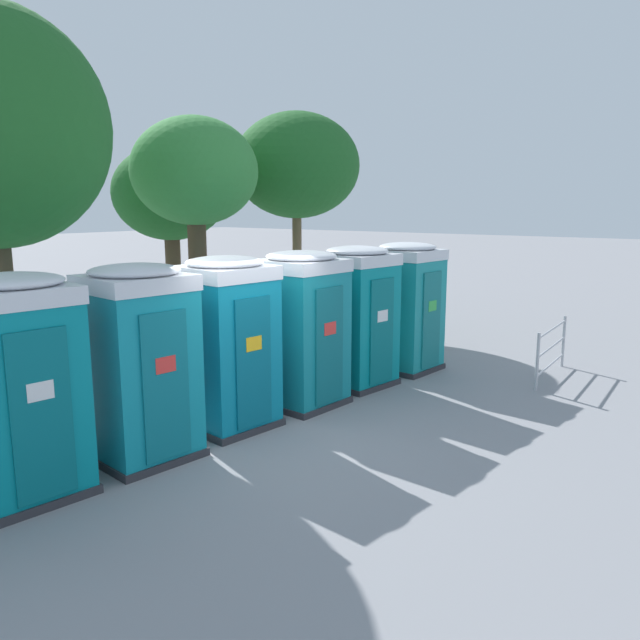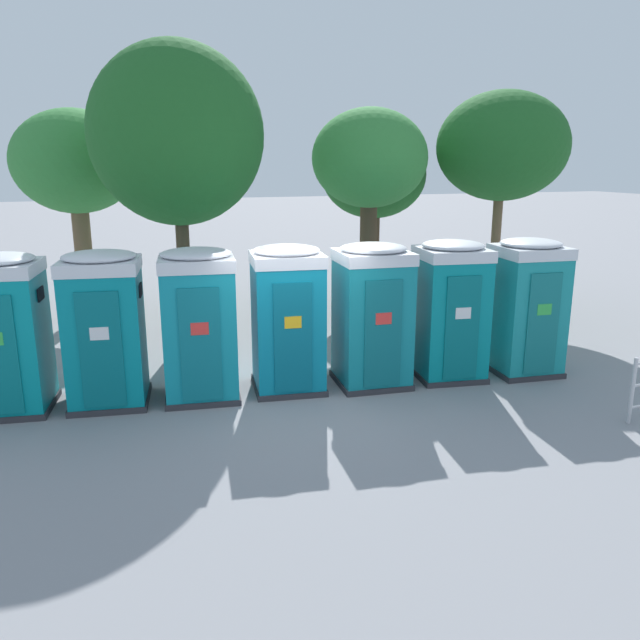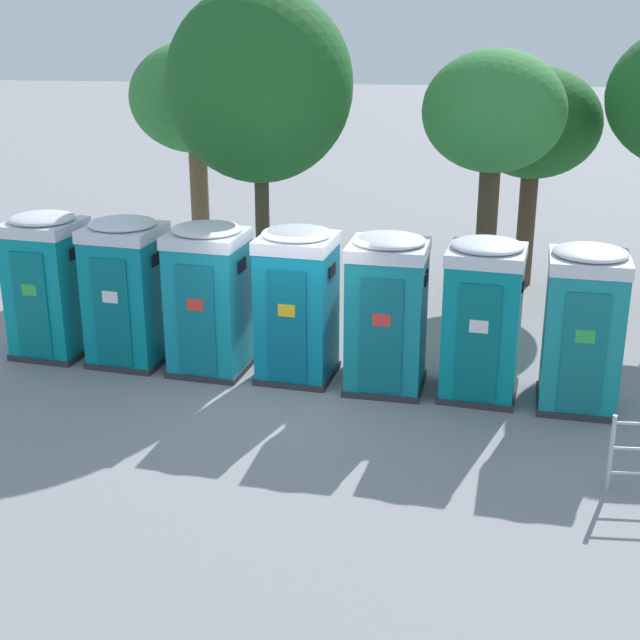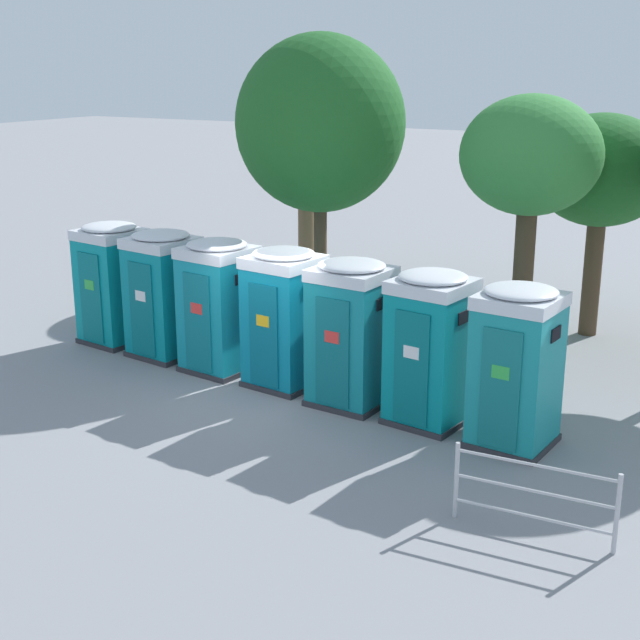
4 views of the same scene
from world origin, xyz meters
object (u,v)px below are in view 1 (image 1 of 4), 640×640
(street_tree_4, at_px, (170,195))
(portapotty_2, at_px, (140,362))
(portapotty_1, at_px, (19,386))
(event_barrier, at_px, (551,349))
(portapotty_5, at_px, (357,316))
(portapotty_3, at_px, (227,342))
(street_tree_3, at_px, (296,166))
(portapotty_6, at_px, (406,306))
(portapotty_4, at_px, (302,328))
(street_tree_0, at_px, (195,174))

(street_tree_4, bearing_deg, portapotty_2, -134.02)
(portapotty_1, distance_m, portapotty_2, 1.50)
(portapotty_2, distance_m, event_barrier, 7.74)
(portapotty_5, relative_size, event_barrier, 1.23)
(portapotty_3, relative_size, street_tree_3, 0.45)
(portapotty_6, bearing_deg, portapotty_2, 173.93)
(portapotty_3, relative_size, street_tree_4, 0.54)
(portapotty_1, distance_m, street_tree_4, 9.30)
(portapotty_4, height_order, street_tree_4, street_tree_4)
(street_tree_0, bearing_deg, portapotty_3, -128.57)
(portapotty_1, xyz_separation_m, portapotty_6, (7.44, -0.83, 0.00))
(street_tree_4, bearing_deg, event_barrier, -81.08)
(portapotty_1, height_order, event_barrier, portapotty_1)
(portapotty_2, distance_m, portapotty_6, 5.99)
(portapotty_1, distance_m, portapotty_4, 4.49)
(portapotty_4, height_order, street_tree_3, street_tree_3)
(street_tree_4, xyz_separation_m, event_barrier, (1.41, -8.98, -2.93))
(portapotty_2, bearing_deg, portapotty_4, -6.18)
(portapotty_2, xyz_separation_m, event_barrier, (7.02, -3.18, -0.72))
(portapotty_6, height_order, street_tree_4, street_tree_4)
(portapotty_6, relative_size, event_barrier, 1.23)
(portapotty_6, bearing_deg, portapotty_1, 173.62)
(portapotty_2, height_order, portapotty_5, same)
(street_tree_4, bearing_deg, portapotty_3, -124.94)
(street_tree_4, bearing_deg, portapotty_1, -141.68)
(portapotty_4, distance_m, portapotty_6, 2.99)
(portapotty_1, bearing_deg, portapotty_4, -6.65)
(portapotty_5, xyz_separation_m, street_tree_3, (3.90, 4.42, 2.97))
(portapotty_4, xyz_separation_m, street_tree_3, (5.39, 4.32, 2.97))
(portapotty_2, xyz_separation_m, portapotty_5, (4.47, -0.42, 0.00))
(portapotty_5, distance_m, portapotty_6, 1.50)
(portapotty_4, bearing_deg, street_tree_0, 68.17)
(portapotty_4, relative_size, street_tree_4, 0.54)
(portapotty_2, height_order, portapotty_3, same)
(portapotty_4, height_order, street_tree_0, street_tree_0)
(portapotty_1, xyz_separation_m, portapotty_3, (2.98, -0.28, 0.00))
(portapotty_2, xyz_separation_m, street_tree_4, (5.61, 5.80, 2.21))
(portapotty_2, relative_size, street_tree_3, 0.45)
(portapotty_2, relative_size, street_tree_0, 0.50)
(portapotty_2, distance_m, street_tree_0, 6.61)
(portapotty_1, relative_size, portapotty_6, 1.00)
(portapotty_5, bearing_deg, event_barrier, -47.35)
(street_tree_0, bearing_deg, street_tree_3, 1.80)
(portapotty_6, relative_size, street_tree_0, 0.50)
(portapotty_5, distance_m, street_tree_4, 6.70)
(portapotty_1, distance_m, portapotty_3, 2.99)
(portapotty_1, height_order, portapotty_5, same)
(portapotty_1, xyz_separation_m, event_barrier, (8.50, -3.38, -0.72))
(portapotty_2, height_order, street_tree_3, street_tree_3)
(portapotty_4, bearing_deg, street_tree_4, 66.75)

